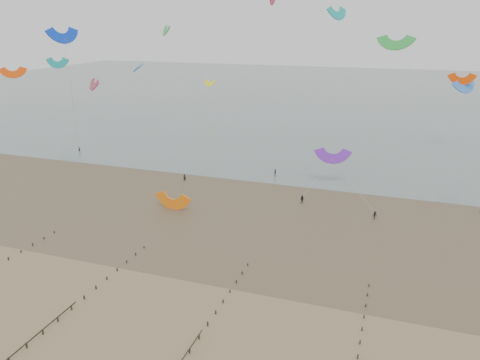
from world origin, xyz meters
name	(u,v)px	position (x,y,z in m)	size (l,w,h in m)	color
ground	(191,303)	(0.00, 0.00, 0.00)	(500.00, 500.00, 0.00)	brown
sea_and_shore	(244,207)	(-4.08, 34.40, 0.01)	(500.00, 665.00, 0.03)	#475654
kitesurfer_lead	(185,177)	(-22.47, 45.31, 0.89)	(0.65, 0.43, 1.78)	black
kitesurfers	(451,202)	(35.17, 48.87, 0.86)	(141.76, 24.32, 1.82)	black
grounded_kite	(173,209)	(-17.27, 28.97, 0.00)	(6.71, 3.52, 5.11)	orange
kites_airborne	(277,70)	(-13.55, 93.59, 21.43)	(238.60, 125.00, 42.84)	green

